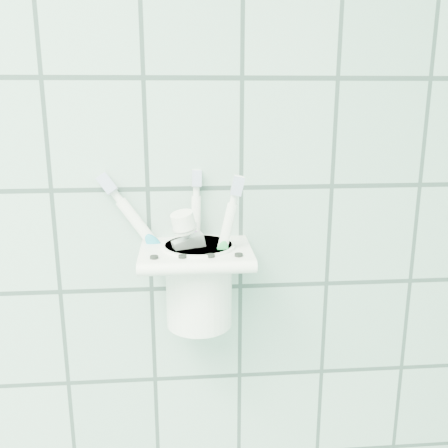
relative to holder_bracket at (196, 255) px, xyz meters
name	(u,v)px	position (x,y,z in m)	size (l,w,h in m)	color
holder_bracket	(196,255)	(0.00, 0.00, 0.00)	(0.13, 0.11, 0.04)	white
cup	(199,282)	(0.00, 0.00, -0.04)	(0.09, 0.09, 0.11)	white
toothbrush_pink	(207,231)	(0.01, 0.01, 0.03)	(0.12, 0.04, 0.21)	white
toothbrush_blue	(194,245)	(0.00, 0.02, 0.01)	(0.02, 0.04, 0.18)	white
toothbrush_orange	(205,249)	(0.01, -0.01, 0.01)	(0.05, 0.02, 0.19)	white
toothpaste_tube	(205,253)	(0.01, 0.01, 0.00)	(0.06, 0.04, 0.15)	silver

